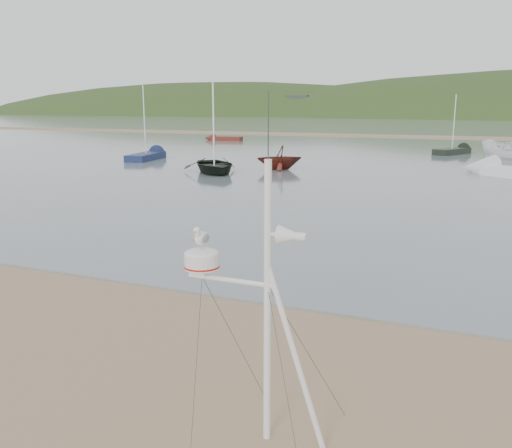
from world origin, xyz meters
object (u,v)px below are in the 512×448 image
at_px(sailboat_dark_mid, 460,150).
at_px(sailboat_white_near, 501,171).
at_px(boat_red, 280,147).
at_px(boat_dark, 214,135).
at_px(sailboat_blue_near, 154,155).
at_px(mast_rig, 262,363).
at_px(dinghy_red_far, 219,138).

height_order(sailboat_dark_mid, sailboat_white_near, sailboat_white_near).
distance_m(boat_red, sailboat_dark_mid, 20.46).
height_order(boat_dark, sailboat_dark_mid, sailboat_dark_mid).
relative_size(boat_dark, sailboat_dark_mid, 0.85).
xyz_separation_m(sailboat_blue_near, sailboat_white_near, (25.55, -1.23, -0.00)).
height_order(mast_rig, boat_dark, boat_dark).
xyz_separation_m(mast_rig, sailboat_blue_near, (-22.23, 31.31, -0.74)).
bearing_deg(sailboat_dark_mid, sailboat_white_near, -78.61).
distance_m(sailboat_blue_near, dinghy_red_far, 22.70).
xyz_separation_m(mast_rig, boat_dark, (-13.19, 24.35, 1.32)).
bearing_deg(sailboat_white_near, boat_dark, -160.84).
bearing_deg(boat_red, mast_rig, -14.24).
xyz_separation_m(sailboat_blue_near, sailboat_dark_mid, (22.46, 14.08, 0.00)).
bearing_deg(dinghy_red_far, sailboat_blue_near, -76.60).
distance_m(boat_red, sailboat_blue_near, 12.66).
relative_size(sailboat_blue_near, sailboat_dark_mid, 1.14).
bearing_deg(boat_red, sailboat_blue_near, -140.50).
height_order(boat_dark, sailboat_white_near, sailboat_white_near).
xyz_separation_m(mast_rig, boat_red, (-10.13, 27.79, 0.47)).
relative_size(mast_rig, sailboat_blue_near, 0.69).
bearing_deg(sailboat_blue_near, mast_rig, -54.62).
bearing_deg(sailboat_white_near, sailboat_blue_near, 177.25).
height_order(boat_red, sailboat_blue_near, sailboat_blue_near).
bearing_deg(boat_red, boat_dark, -75.88).
bearing_deg(sailboat_white_near, boat_red, -170.32).
distance_m(boat_dark, boat_red, 4.68).
relative_size(boat_dark, dinghy_red_far, 0.95).
distance_m(mast_rig, boat_dark, 27.72).
height_order(boat_red, sailboat_white_near, sailboat_white_near).
xyz_separation_m(mast_rig, dinghy_red_far, (-27.50, 53.39, -0.75)).
bearing_deg(mast_rig, sailboat_white_near, 83.71).
distance_m(boat_dark, sailboat_white_near, 17.60).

